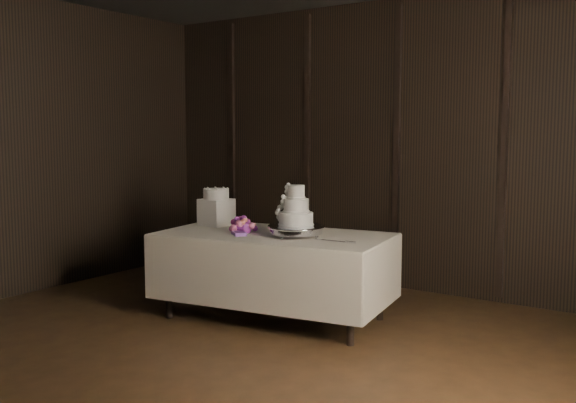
{
  "coord_description": "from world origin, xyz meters",
  "views": [
    {
      "loc": [
        2.85,
        -2.65,
        1.63
      ],
      "look_at": [
        -0.23,
        1.82,
        1.05
      ],
      "focal_mm": 40.0,
      "sensor_mm": 36.0,
      "label": 1
    }
  ],
  "objects_px": {
    "wedding_cake": "(293,210)",
    "display_table": "(274,272)",
    "small_cake": "(216,194)",
    "box_pedestal": "(216,212)",
    "cake_stand": "(296,231)",
    "bouquet": "(243,226)"
  },
  "relations": [
    {
      "from": "display_table",
      "to": "small_cake",
      "type": "xyz_separation_m",
      "value": [
        -0.75,
        0.11,
        0.64
      ]
    },
    {
      "from": "box_pedestal",
      "to": "small_cake",
      "type": "xyz_separation_m",
      "value": [
        0.0,
        0.0,
        0.17
      ]
    },
    {
      "from": "cake_stand",
      "to": "bouquet",
      "type": "distance_m",
      "value": 0.5
    },
    {
      "from": "cake_stand",
      "to": "wedding_cake",
      "type": "distance_m",
      "value": 0.18
    },
    {
      "from": "bouquet",
      "to": "box_pedestal",
      "type": "relative_size",
      "value": 1.48
    },
    {
      "from": "wedding_cake",
      "to": "small_cake",
      "type": "bearing_deg",
      "value": 150.77
    },
    {
      "from": "box_pedestal",
      "to": "small_cake",
      "type": "relative_size",
      "value": 1.07
    },
    {
      "from": "cake_stand",
      "to": "box_pedestal",
      "type": "xyz_separation_m",
      "value": [
        -0.99,
        0.13,
        0.08
      ]
    },
    {
      "from": "wedding_cake",
      "to": "small_cake",
      "type": "relative_size",
      "value": 1.43
    },
    {
      "from": "wedding_cake",
      "to": "box_pedestal",
      "type": "distance_m",
      "value": 0.98
    },
    {
      "from": "bouquet",
      "to": "box_pedestal",
      "type": "bearing_deg",
      "value": 156.07
    },
    {
      "from": "box_pedestal",
      "to": "cake_stand",
      "type": "bearing_deg",
      "value": -7.21
    },
    {
      "from": "display_table",
      "to": "cake_stand",
      "type": "bearing_deg",
      "value": -12.95
    },
    {
      "from": "cake_stand",
      "to": "display_table",
      "type": "bearing_deg",
      "value": 176.01
    },
    {
      "from": "cake_stand",
      "to": "box_pedestal",
      "type": "relative_size",
      "value": 1.86
    },
    {
      "from": "cake_stand",
      "to": "bouquet",
      "type": "bearing_deg",
      "value": -169.13
    },
    {
      "from": "bouquet",
      "to": "box_pedestal",
      "type": "height_order",
      "value": "box_pedestal"
    },
    {
      "from": "wedding_cake",
      "to": "display_table",
      "type": "bearing_deg",
      "value": 150.81
    },
    {
      "from": "wedding_cake",
      "to": "bouquet",
      "type": "distance_m",
      "value": 0.51
    },
    {
      "from": "wedding_cake",
      "to": "cake_stand",
      "type": "bearing_deg",
      "value": 8.76
    },
    {
      "from": "display_table",
      "to": "wedding_cake",
      "type": "bearing_deg",
      "value": -17.16
    },
    {
      "from": "display_table",
      "to": "bouquet",
      "type": "xyz_separation_m",
      "value": [
        -0.25,
        -0.11,
        0.4
      ]
    }
  ]
}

